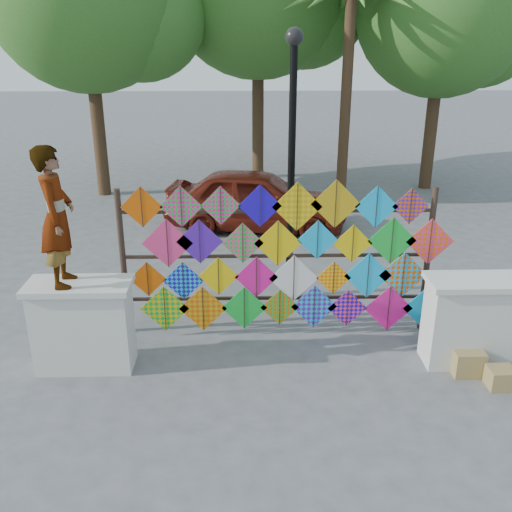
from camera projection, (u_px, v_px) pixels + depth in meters
name	position (u px, v px, depth m)	size (l,w,h in m)	color
ground	(278.00, 356.00, 8.28)	(80.00, 80.00, 0.00)	slate
parapet_left	(83.00, 325.00, 7.79)	(1.40, 0.65, 1.28)	silver
parapet_right	(474.00, 321.00, 7.91)	(1.40, 0.65, 1.28)	silver
kite_rack	(284.00, 260.00, 8.51)	(4.97, 0.24, 2.43)	#30221A
tree_east	(447.00, 8.00, 15.43)	(5.40, 4.80, 7.42)	#4E3621
palm_tree	(351.00, 7.00, 13.95)	(3.62, 3.62, 5.83)	#4E3621
vendor_woman	(57.00, 217.00, 7.22)	(0.67, 0.44, 1.84)	#99999E
sedan	(257.00, 200.00, 13.37)	(1.70, 4.22, 1.44)	#5D1A10
lamppost	(292.00, 145.00, 9.16)	(0.28, 0.28, 4.46)	black
cardboard_box_near	(467.00, 361.00, 7.81)	(0.41, 0.36, 0.36)	#99844A
cardboard_box_far	(500.00, 378.00, 7.51)	(0.33, 0.30, 0.28)	#99844A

